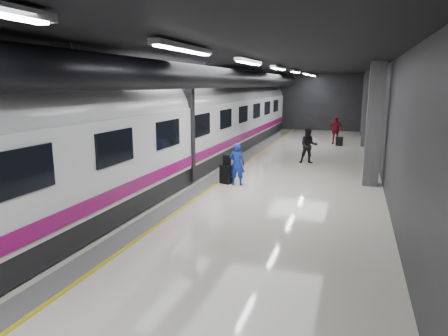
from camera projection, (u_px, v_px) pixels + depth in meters
The scene contains 9 objects.
ground at pixel (239, 188), 14.51m from camera, with size 40.00×40.00×0.00m, color silver.
platform_hall at pixel (239, 89), 14.76m from camera, with size 10.02×40.02×4.51m.
train at pixel (157, 128), 15.08m from camera, with size 3.05×38.00×4.05m.
traveler_main at pixel (237, 164), 14.81m from camera, with size 0.58×0.38×1.59m, color #182BB5.
suitcase_main at pixel (226, 174), 15.11m from camera, with size 0.43×0.27×0.71m, color black.
shoulder_bag at pixel (227, 160), 15.02m from camera, with size 0.28×0.15×0.37m, color black.
traveler_far_a at pixel (309, 145), 18.86m from camera, with size 0.84×0.65×1.73m, color black.
traveler_far_b at pixel (335, 130), 25.15m from camera, with size 1.02×0.43×1.74m, color maroon.
suitcase_far at pixel (339, 141), 24.43m from camera, with size 0.38×0.24×0.56m, color black.
Camera 1 is at (3.88, -13.52, 3.69)m, focal length 32.00 mm.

